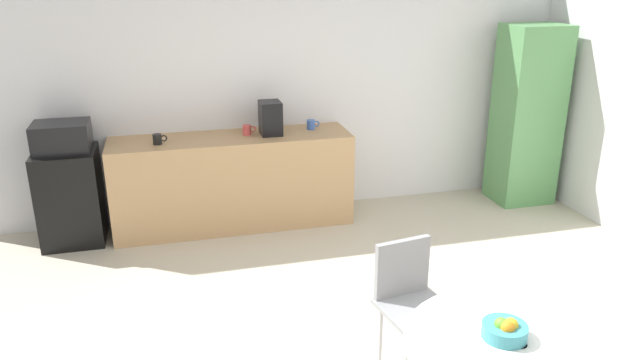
% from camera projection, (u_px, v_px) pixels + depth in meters
% --- Properties ---
extents(wall_back, '(6.00, 0.10, 2.60)m').
position_uv_depth(wall_back, '(281.00, 85.00, 6.04)').
color(wall_back, silver).
rests_on(wall_back, ground_plane).
extents(counter_block, '(2.29, 0.60, 0.90)m').
position_uv_depth(counter_block, '(233.00, 181.00, 5.88)').
color(counter_block, tan).
rests_on(counter_block, ground_plane).
extents(mini_fridge, '(0.54, 0.54, 0.87)m').
position_uv_depth(mini_fridge, '(71.00, 197.00, 5.53)').
color(mini_fridge, black).
rests_on(mini_fridge, ground_plane).
extents(microwave, '(0.48, 0.38, 0.26)m').
position_uv_depth(microwave, '(62.00, 137.00, 5.34)').
color(microwave, black).
rests_on(microwave, mini_fridge).
extents(locker_cabinet, '(0.60, 0.50, 1.88)m').
position_uv_depth(locker_cabinet, '(527.00, 116.00, 6.36)').
color(locker_cabinet, '#599959').
rests_on(locker_cabinet, ground_plane).
extents(chair_gray, '(0.48, 0.48, 0.83)m').
position_uv_depth(chair_gray, '(409.00, 291.00, 3.77)').
color(chair_gray, silver).
rests_on(chair_gray, ground_plane).
extents(fruit_bowl, '(0.22, 0.22, 0.11)m').
position_uv_depth(fruit_bowl, '(505.00, 330.00, 2.90)').
color(fruit_bowl, teal).
rests_on(fruit_bowl, round_table).
extents(mug_white, '(0.13, 0.08, 0.09)m').
position_uv_depth(mug_white, '(247.00, 130.00, 5.79)').
color(mug_white, '#D84C4C').
rests_on(mug_white, counter_block).
extents(mug_green, '(0.13, 0.08, 0.09)m').
position_uv_depth(mug_green, '(311.00, 125.00, 5.98)').
color(mug_green, '#3F66BF').
rests_on(mug_green, counter_block).
extents(mug_red, '(0.13, 0.08, 0.09)m').
position_uv_depth(mug_red, '(158.00, 139.00, 5.48)').
color(mug_red, black).
rests_on(mug_red, counter_block).
extents(coffee_maker, '(0.20, 0.24, 0.32)m').
position_uv_depth(coffee_maker, '(270.00, 118.00, 5.77)').
color(coffee_maker, black).
rests_on(coffee_maker, counter_block).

